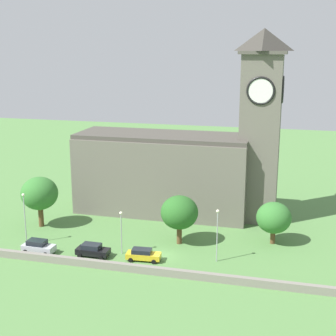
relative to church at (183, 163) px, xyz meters
name	(u,v)px	position (x,y,z in m)	size (l,w,h in m)	color
ground_plane	(185,219)	(1.18, -3.41, -8.78)	(200.00, 200.00, 0.00)	#517F42
church	(183,163)	(0.00, 0.00, 0.00)	(34.50, 10.89, 30.81)	#666056
quay_barrier	(149,270)	(1.18, -24.20, -8.27)	(59.71, 0.70, 1.02)	gray
car_silver	(38,247)	(-15.65, -21.91, -7.81)	(4.63, 2.29, 1.92)	silver
car_black	(93,250)	(-7.93, -20.96, -7.89)	(4.58, 2.28, 1.75)	black
car_yellow	(143,255)	(-0.81, -20.53, -7.95)	(4.75, 2.31, 1.63)	gold
streetlamp_west_end	(24,211)	(-18.97, -19.40, -3.71)	(0.44, 0.44, 7.69)	#9EA0A5
streetlamp_west_mid	(121,225)	(-4.36, -19.10, -4.60)	(0.44, 0.44, 6.14)	#9EA0A5
streetlamp_central	(217,227)	(8.82, -18.36, -3.93)	(0.44, 0.44, 7.30)	#9EA0A5
tree_riverside_west	(274,218)	(15.79, -10.18, -4.84)	(5.06, 5.06, 6.25)	brown
tree_riverside_east	(39,194)	(-20.48, -12.27, -3.32)	(5.83, 5.83, 8.13)	brown
tree_by_tower	(179,213)	(2.57, -13.61, -4.03)	(5.43, 5.43, 7.23)	brown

